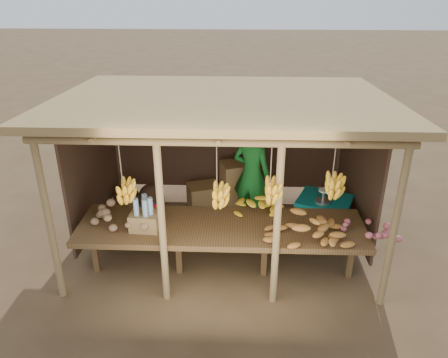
{
  "coord_description": "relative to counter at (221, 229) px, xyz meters",
  "views": [
    {
      "loc": [
        0.24,
        -6.05,
        3.89
      ],
      "look_at": [
        0.0,
        0.0,
        1.05
      ],
      "focal_mm": 35.0,
      "sensor_mm": 36.0,
      "label": 1
    }
  ],
  "objects": [
    {
      "name": "tarp_crate",
      "position": [
        1.57,
        0.97,
        -0.35
      ],
      "size": [
        1.0,
        0.94,
        0.95
      ],
      "color": "brown",
      "rests_on": "ground"
    },
    {
      "name": "potato_heap",
      "position": [
        -1.32,
        -0.0,
        0.24
      ],
      "size": [
        1.02,
        0.64,
        0.37
      ],
      "primitive_type": null,
      "rotation": [
        0.0,
        0.0,
        -0.04
      ],
      "color": "#95704D",
      "rests_on": "counter"
    },
    {
      "name": "ground",
      "position": [
        -0.0,
        0.95,
        -0.74
      ],
      "size": [
        60.0,
        60.0,
        0.0
      ],
      "primitive_type": "plane",
      "color": "brown",
      "rests_on": "ground"
    },
    {
      "name": "onion_heap",
      "position": [
        1.9,
        -0.17,
        0.24
      ],
      "size": [
        0.98,
        0.78,
        0.36
      ],
      "primitive_type": null,
      "rotation": [
        0.0,
        0.0,
        -0.36
      ],
      "color": "#CC636A",
      "rests_on": "counter"
    },
    {
      "name": "burlap_sacks",
      "position": [
        -1.55,
        1.72,
        -0.45
      ],
      "size": [
        0.92,
        0.48,
        0.65
      ],
      "color": "#483021",
      "rests_on": "ground"
    },
    {
      "name": "bottle_box",
      "position": [
        -1.01,
        -0.13,
        0.25
      ],
      "size": [
        0.4,
        0.33,
        0.48
      ],
      "color": "olive",
      "rests_on": "counter"
    },
    {
      "name": "sweet_potato_heap",
      "position": [
        1.11,
        -0.29,
        0.24
      ],
      "size": [
        1.14,
        0.92,
        0.36
      ],
      "primitive_type": null,
      "rotation": [
        0.0,
        0.0,
        -0.38
      ],
      "color": "#AD6F2C",
      "rests_on": "counter"
    },
    {
      "name": "carton_stack",
      "position": [
        -0.0,
        1.94,
        -0.35
      ],
      "size": [
        1.26,
        0.59,
        0.88
      ],
      "color": "olive",
      "rests_on": "ground"
    },
    {
      "name": "stall_structure",
      "position": [
        0.02,
        0.81,
        1.16
      ],
      "size": [
        4.7,
        3.5,
        2.43
      ],
      "color": "olive",
      "rests_on": "ground"
    },
    {
      "name": "tomato_basin",
      "position": [
        -1.01,
        0.22,
        0.13
      ],
      "size": [
        0.34,
        0.34,
        0.18
      ],
      "rotation": [
        0.0,
        0.0,
        -0.36
      ],
      "color": "navy",
      "rests_on": "counter"
    },
    {
      "name": "banana_pile",
      "position": [
        0.52,
        0.38,
        0.24
      ],
      "size": [
        0.69,
        0.5,
        0.35
      ],
      "primitive_type": null,
      "rotation": [
        0.0,
        0.0,
        -0.22
      ],
      "color": "yellow",
      "rests_on": "counter"
    },
    {
      "name": "vendor",
      "position": [
        0.44,
        1.48,
        0.15
      ],
      "size": [
        0.76,
        0.65,
        1.78
      ],
      "primitive_type": "imported",
      "rotation": [
        0.0,
        0.0,
        2.73
      ],
      "color": "#1B7929",
      "rests_on": "ground"
    },
    {
      "name": "counter",
      "position": [
        0.0,
        0.0,
        0.0
      ],
      "size": [
        3.9,
        1.05,
        0.8
      ],
      "color": "brown",
      "rests_on": "ground"
    }
  ]
}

